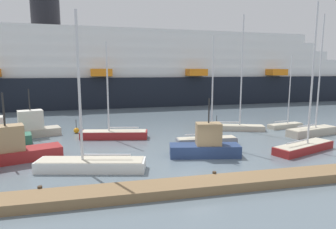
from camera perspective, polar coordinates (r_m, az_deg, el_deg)
name	(u,v)px	position (r m, az deg, el deg)	size (l,w,h in m)	color
ground_plane	(200,168)	(20.37, 6.35, -10.45)	(600.00, 600.00, 0.00)	slate
dock_pier	(221,184)	(17.16, 10.40, -13.33)	(24.55, 1.96, 0.64)	olive
sailboat_0	(235,125)	(33.23, 13.21, -2.04)	(6.49, 3.46, 12.57)	#BCB29E
sailboat_1	(285,125)	(36.39, 22.27, -1.86)	(4.59, 1.99, 8.43)	#BCB29E
sailboat_2	(114,133)	(29.02, -10.64, -3.70)	(6.71, 2.89, 9.39)	maroon
sailboat_3	(304,145)	(26.48, 25.39, -5.47)	(6.42, 3.61, 12.02)	maroon
sailboat_5	(312,130)	(33.40, 26.75, -2.70)	(6.24, 2.87, 12.19)	#BCB29E
sailboat_6	(91,163)	(20.23, -15.03, -9.21)	(7.42, 3.28, 10.44)	white
sailboat_7	(207,139)	(26.45, 7.70, -4.86)	(5.58, 1.46, 9.68)	gray
fishing_boat_0	(10,149)	(24.16, -28.83, -6.10)	(7.06, 4.01, 5.12)	maroon
fishing_boat_2	(29,128)	(32.30, -25.85, -2.35)	(6.37, 3.78, 4.83)	#BCB29E
fishing_boat_3	(206,145)	(22.76, 7.53, -6.01)	(5.67, 2.67, 4.56)	navy
channel_buoy_1	(217,123)	(35.75, 9.62, -1.72)	(0.52, 0.52, 1.23)	orange
channel_buoy_2	(76,130)	(32.43, -17.73, -3.02)	(0.59, 0.59, 1.47)	orange
cruise_ship	(143,73)	(58.95, -5.05, 8.25)	(99.59, 19.17, 19.31)	black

